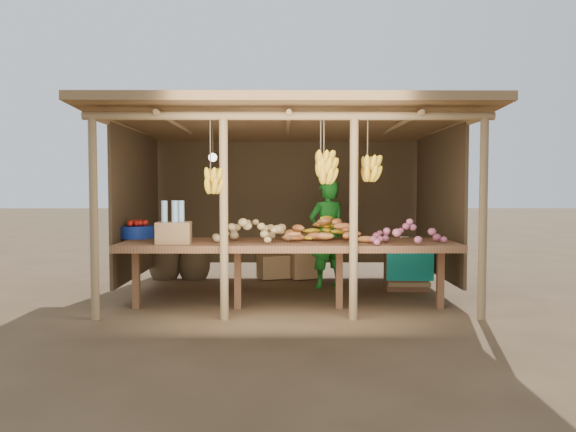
{
  "coord_description": "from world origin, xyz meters",
  "views": [
    {
      "loc": [
        -0.04,
        -7.53,
        1.44
      ],
      "look_at": [
        0.0,
        0.0,
        1.05
      ],
      "focal_mm": 35.0,
      "sensor_mm": 36.0,
      "label": 1
    }
  ],
  "objects": [
    {
      "name": "sweet_potato_heap",
      "position": [
        0.41,
        -0.91,
        0.98
      ],
      "size": [
        0.97,
        0.59,
        0.36
      ],
      "primitive_type": null,
      "rotation": [
        0.0,
        0.0,
        0.01
      ],
      "color": "#B8682F",
      "rests_on": "counter"
    },
    {
      "name": "burlap_sacks",
      "position": [
        -1.69,
        1.2,
        0.3
      ],
      "size": [
        0.96,
        0.5,
        0.68
      ],
      "color": "#4A3822",
      "rests_on": "ground"
    },
    {
      "name": "tomato_basin",
      "position": [
        -1.9,
        -0.51,
        0.89
      ],
      "size": [
        0.43,
        0.43,
        0.23
      ],
      "rotation": [
        0.0,
        0.0,
        0.35
      ],
      "color": "navy",
      "rests_on": "counter"
    },
    {
      "name": "counter",
      "position": [
        0.0,
        -0.95,
        0.74
      ],
      "size": [
        3.9,
        1.05,
        0.8
      ],
      "color": "brown",
      "rests_on": "ground"
    },
    {
      "name": "stall_structure",
      "position": [
        -0.0,
        -0.07,
        1.91
      ],
      "size": [
        4.7,
        3.5,
        2.43
      ],
      "color": "#91734B",
      "rests_on": "ground"
    },
    {
      "name": "tarp_crate",
      "position": [
        1.66,
        0.3,
        0.31
      ],
      "size": [
        0.68,
        0.59,
        0.76
      ],
      "color": "brown",
      "rests_on": "ground"
    },
    {
      "name": "potato_heap",
      "position": [
        -0.4,
        -1.06,
        0.98
      ],
      "size": [
        0.95,
        0.58,
        0.36
      ],
      "primitive_type": null,
      "rotation": [
        0.0,
        0.0,
        -0.02
      ],
      "color": "tan",
      "rests_on": "counter"
    },
    {
      "name": "onion_heap",
      "position": [
        1.34,
        -1.21,
        0.98
      ],
      "size": [
        0.91,
        0.58,
        0.36
      ],
      "primitive_type": null,
      "rotation": [
        0.0,
        0.0,
        -0.06
      ],
      "color": "#AC546A",
      "rests_on": "counter"
    },
    {
      "name": "vendor",
      "position": [
        0.56,
        0.43,
        0.77
      ],
      "size": [
        0.66,
        0.56,
        1.54
      ],
      "primitive_type": "imported",
      "rotation": [
        0.0,
        0.0,
        3.54
      ],
      "color": "#1A751E",
      "rests_on": "ground"
    },
    {
      "name": "banana_pile",
      "position": [
        0.41,
        -0.67,
        0.97
      ],
      "size": [
        0.68,
        0.48,
        0.35
      ],
      "primitive_type": null,
      "rotation": [
        0.0,
        0.0,
        0.18
      ],
      "color": "yellow",
      "rests_on": "counter"
    },
    {
      "name": "ground",
      "position": [
        0.0,
        0.0,
        0.0
      ],
      "size": [
        60.0,
        60.0,
        0.0
      ],
      "primitive_type": "plane",
      "color": "brown",
      "rests_on": "ground"
    },
    {
      "name": "bottle_box",
      "position": [
        -1.31,
        -1.16,
        0.99
      ],
      "size": [
        0.41,
        0.34,
        0.49
      ],
      "color": "#997044",
      "rests_on": "counter"
    },
    {
      "name": "carton_stack",
      "position": [
        0.1,
        1.2,
        0.31
      ],
      "size": [
        1.03,
        0.49,
        0.71
      ],
      "color": "#997044",
      "rests_on": "ground"
    }
  ]
}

